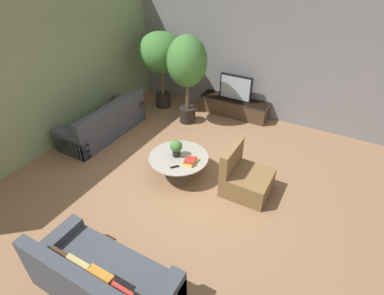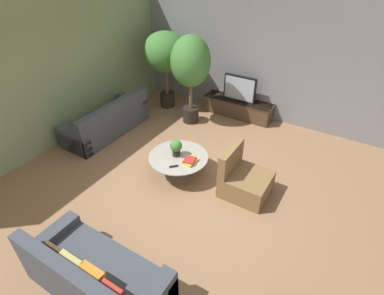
{
  "view_description": "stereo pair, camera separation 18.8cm",
  "coord_description": "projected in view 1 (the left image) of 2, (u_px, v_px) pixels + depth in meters",
  "views": [
    {
      "loc": [
        2.1,
        -3.68,
        3.74
      ],
      "look_at": [
        -0.16,
        0.37,
        0.55
      ],
      "focal_mm": 28.0,
      "sensor_mm": 36.0,
      "label": 1
    },
    {
      "loc": [
        2.26,
        -3.58,
        3.74
      ],
      "look_at": [
        -0.16,
        0.37,
        0.55
      ],
      "focal_mm": 28.0,
      "sensor_mm": 36.0,
      "label": 2
    }
  ],
  "objects": [
    {
      "name": "media_console",
      "position": [
        234.0,
        107.0,
        7.73
      ],
      "size": [
        1.78,
        0.5,
        0.43
      ],
      "color": "#473323",
      "rests_on": "ground"
    },
    {
      "name": "potted_palm_corner",
      "position": [
        187.0,
        65.0,
        6.74
      ],
      "size": [
        0.91,
        0.91,
        2.12
      ],
      "color": "black",
      "rests_on": "ground"
    },
    {
      "name": "armchair_wicker",
      "position": [
        245.0,
        179.0,
        5.32
      ],
      "size": [
        0.8,
        0.76,
        0.86
      ],
      "rotation": [
        0.0,
        0.0,
        1.57
      ],
      "color": "brown",
      "rests_on": "ground"
    },
    {
      "name": "potted_plant_tabletop",
      "position": [
        176.0,
        148.0,
        5.52
      ],
      "size": [
        0.23,
        0.23,
        0.33
      ],
      "color": "black",
      "rests_on": "coffee_table"
    },
    {
      "name": "book_stack",
      "position": [
        191.0,
        161.0,
        5.43
      ],
      "size": [
        0.23,
        0.29,
        0.07
      ],
      "color": "gold",
      "rests_on": "coffee_table"
    },
    {
      "name": "couch_near_entry",
      "position": [
        102.0,
        280.0,
        3.7
      ],
      "size": [
        1.88,
        0.84,
        0.84
      ],
      "rotation": [
        0.0,
        0.0,
        3.14
      ],
      "color": "#3D424C",
      "rests_on": "ground"
    },
    {
      "name": "ground_plane",
      "position": [
        190.0,
        184.0,
        5.61
      ],
      "size": [
        24.0,
        24.0,
        0.0
      ],
      "primitive_type": "plane",
      "color": "#8C6647"
    },
    {
      "name": "side_wall_left",
      "position": [
        58.0,
        73.0,
        6.21
      ],
      "size": [
        0.12,
        7.4,
        3.0
      ],
      "primitive_type": "cube",
      "color": "gray",
      "rests_on": "ground"
    },
    {
      "name": "coffee_table",
      "position": [
        179.0,
        162.0,
        5.67
      ],
      "size": [
        1.12,
        1.12,
        0.43
      ],
      "color": "#756656",
      "rests_on": "ground"
    },
    {
      "name": "television",
      "position": [
        236.0,
        88.0,
        7.44
      ],
      "size": [
        0.83,
        0.13,
        0.64
      ],
      "color": "black",
      "rests_on": "media_console"
    },
    {
      "name": "back_wall_stone",
      "position": [
        257.0,
        56.0,
        7.1
      ],
      "size": [
        7.4,
        0.12,
        3.0
      ],
      "primitive_type": "cube",
      "color": "slate",
      "rests_on": "ground"
    },
    {
      "name": "potted_palm_tall",
      "position": [
        161.0,
        55.0,
        7.45
      ],
      "size": [
        1.13,
        1.13,
        1.98
      ],
      "color": "black",
      "rests_on": "ground"
    },
    {
      "name": "couch_by_wall",
      "position": [
        105.0,
        124.0,
        6.89
      ],
      "size": [
        0.84,
        2.09,
        0.84
      ],
      "rotation": [
        0.0,
        0.0,
        -1.57
      ],
      "color": "#3D424C",
      "rests_on": "ground"
    },
    {
      "name": "remote_black",
      "position": [
        175.0,
        167.0,
        5.33
      ],
      "size": [
        0.14,
        0.15,
        0.02
      ],
      "primitive_type": "cube",
      "rotation": [
        0.0,
        0.0,
        -0.74
      ],
      "color": "black",
      "rests_on": "coffee_table"
    }
  ]
}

